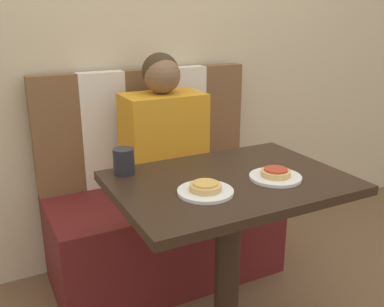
# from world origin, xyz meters

# --- Properties ---
(wall_back) EXTENTS (7.00, 0.05, 2.60)m
(wall_back) POSITION_xyz_m (0.00, 0.95, 1.30)
(wall_back) COLOR #C6B28E
(wall_back) RESTS_ON ground_plane
(booth_seat) EXTENTS (1.18, 0.56, 0.49)m
(booth_seat) POSITION_xyz_m (0.00, 0.62, 0.24)
(booth_seat) COLOR #5B1919
(booth_seat) RESTS_ON ground_plane
(booth_backrest) EXTENTS (1.18, 0.08, 0.60)m
(booth_backrest) POSITION_xyz_m (0.00, 0.86, 0.79)
(booth_backrest) COLOR brown
(booth_backrest) RESTS_ON booth_seat
(dining_table) EXTENTS (0.87, 0.62, 0.78)m
(dining_table) POSITION_xyz_m (0.00, 0.00, 0.65)
(dining_table) COLOR black
(dining_table) RESTS_ON ground_plane
(person) EXTENTS (0.39, 0.24, 0.71)m
(person) POSITION_xyz_m (0.00, 0.62, 0.81)
(person) COLOR orange
(person) RESTS_ON booth_seat
(plate_left) EXTENTS (0.20, 0.20, 0.01)m
(plate_left) POSITION_xyz_m (-0.15, -0.08, 0.78)
(plate_left) COLOR white
(plate_left) RESTS_ON dining_table
(plate_right) EXTENTS (0.20, 0.20, 0.01)m
(plate_right) POSITION_xyz_m (0.15, -0.08, 0.78)
(plate_right) COLOR white
(plate_right) RESTS_ON dining_table
(pizza_left) EXTENTS (0.11, 0.11, 0.03)m
(pizza_left) POSITION_xyz_m (-0.15, -0.08, 0.80)
(pizza_left) COLOR tan
(pizza_left) RESTS_ON plate_left
(pizza_right) EXTENTS (0.11, 0.11, 0.03)m
(pizza_right) POSITION_xyz_m (0.15, -0.08, 0.80)
(pizza_right) COLOR tan
(pizza_right) RESTS_ON plate_right
(drinking_cup) EXTENTS (0.08, 0.08, 0.10)m
(drinking_cup) POSITION_xyz_m (-0.33, 0.23, 0.83)
(drinking_cup) COLOR #232328
(drinking_cup) RESTS_ON dining_table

